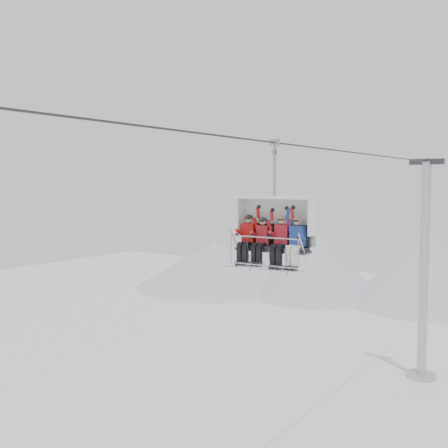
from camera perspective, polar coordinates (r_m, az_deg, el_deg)
The scene contains 7 objects.
lift_tower_right at distance 36.53m, azimuth 19.61°, elevation -5.90°, with size 2.00×1.80×13.48m.
haul_cable at distance 15.60m, azimuth 0.00°, elevation 8.91°, with size 0.06×0.06×50.00m, color #323238.
chairlift_carrier at distance 18.21m, azimuth 5.32°, elevation 0.13°, with size 2.65×1.17×3.98m.
skier_far_left at distance 18.42m, azimuth 2.43°, elevation -1.32°, with size 0.45×1.69×1.76m.
skier_center_left at distance 18.15m, azimuth 3.85°, elevation -1.51°, with size 0.42×1.69×1.66m.
skier_center_right at distance 17.82m, azimuth 5.83°, elevation -1.51°, with size 0.45×1.69×1.78m.
skier_far_right at distance 17.58m, azimuth 7.33°, elevation -1.63°, with size 0.44×1.69×1.74m.
Camera 1 is at (8.62, -12.94, 12.01)m, focal length 45.00 mm.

